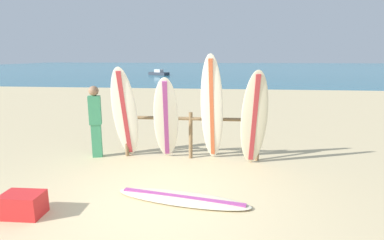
{
  "coord_description": "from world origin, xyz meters",
  "views": [
    {
      "loc": [
        1.15,
        -4.51,
        2.41
      ],
      "look_at": [
        0.37,
        2.75,
        0.87
      ],
      "focal_mm": 28.64,
      "sensor_mm": 36.0,
      "label": 1
    }
  ],
  "objects_px": {
    "surfboard_lying_on_sand": "(182,198)",
    "cooler_box": "(23,205)",
    "surfboard_leaning_center_left": "(212,110)",
    "surfboard_leaning_far_left": "(125,114)",
    "surfboard_leaning_center": "(254,119)",
    "surfboard_leaning_left": "(166,120)",
    "beachgoer_standing": "(95,119)",
    "small_boat_offshore": "(159,73)",
    "surfboard_rack": "(191,128)"
  },
  "relations": [
    {
      "from": "surfboard_leaning_center_left",
      "to": "small_boat_offshore",
      "type": "distance_m",
      "value": 32.3
    },
    {
      "from": "surfboard_leaning_center",
      "to": "cooler_box",
      "type": "height_order",
      "value": "surfboard_leaning_center"
    },
    {
      "from": "surfboard_leaning_center",
      "to": "surfboard_lying_on_sand",
      "type": "distance_m",
      "value": 2.45
    },
    {
      "from": "beachgoer_standing",
      "to": "surfboard_leaning_far_left",
      "type": "bearing_deg",
      "value": -9.25
    },
    {
      "from": "surfboard_leaning_far_left",
      "to": "surfboard_leaning_center",
      "type": "height_order",
      "value": "surfboard_leaning_far_left"
    },
    {
      "from": "cooler_box",
      "to": "surfboard_leaning_far_left",
      "type": "bearing_deg",
      "value": 72.49
    },
    {
      "from": "surfboard_leaning_left",
      "to": "surfboard_lying_on_sand",
      "type": "distance_m",
      "value": 2.23
    },
    {
      "from": "surfboard_leaning_far_left",
      "to": "cooler_box",
      "type": "bearing_deg",
      "value": -105.86
    },
    {
      "from": "surfboard_lying_on_sand",
      "to": "cooler_box",
      "type": "xyz_separation_m",
      "value": [
        -2.35,
        -0.76,
        0.14
      ]
    },
    {
      "from": "surfboard_rack",
      "to": "beachgoer_standing",
      "type": "relative_size",
      "value": 1.88
    },
    {
      "from": "surfboard_rack",
      "to": "cooler_box",
      "type": "distance_m",
      "value": 3.76
    },
    {
      "from": "surfboard_leaning_center",
      "to": "surfboard_leaning_center_left",
      "type": "bearing_deg",
      "value": 171.08
    },
    {
      "from": "surfboard_rack",
      "to": "surfboard_leaning_center_left",
      "type": "height_order",
      "value": "surfboard_leaning_center_left"
    },
    {
      "from": "surfboard_rack",
      "to": "small_boat_offshore",
      "type": "relative_size",
      "value": 1.16
    },
    {
      "from": "surfboard_leaning_center_left",
      "to": "beachgoer_standing",
      "type": "height_order",
      "value": "surfboard_leaning_center_left"
    },
    {
      "from": "surfboard_rack",
      "to": "surfboard_leaning_far_left",
      "type": "xyz_separation_m",
      "value": [
        -1.49,
        -0.27,
        0.36
      ]
    },
    {
      "from": "surfboard_leaning_center",
      "to": "small_boat_offshore",
      "type": "height_order",
      "value": "surfboard_leaning_center"
    },
    {
      "from": "surfboard_rack",
      "to": "surfboard_leaning_center",
      "type": "relative_size",
      "value": 1.51
    },
    {
      "from": "surfboard_rack",
      "to": "surfboard_lying_on_sand",
      "type": "xyz_separation_m",
      "value": [
        0.1,
        -2.2,
        -0.7
      ]
    },
    {
      "from": "surfboard_lying_on_sand",
      "to": "surfboard_leaning_center",
      "type": "bearing_deg",
      "value": 53.42
    },
    {
      "from": "surfboard_lying_on_sand",
      "to": "small_boat_offshore",
      "type": "bearing_deg",
      "value": 102.87
    },
    {
      "from": "surfboard_leaning_left",
      "to": "beachgoer_standing",
      "type": "relative_size",
      "value": 1.15
    },
    {
      "from": "surfboard_leaning_left",
      "to": "beachgoer_standing",
      "type": "bearing_deg",
      "value": 175.3
    },
    {
      "from": "surfboard_leaning_center_left",
      "to": "small_boat_offshore",
      "type": "xyz_separation_m",
      "value": [
        -7.99,
        31.28,
        -0.98
      ]
    },
    {
      "from": "surfboard_leaning_left",
      "to": "surfboard_leaning_center",
      "type": "xyz_separation_m",
      "value": [
        1.95,
        -0.13,
        0.08
      ]
    },
    {
      "from": "surfboard_leaning_center_left",
      "to": "cooler_box",
      "type": "bearing_deg",
      "value": -135.78
    },
    {
      "from": "surfboard_rack",
      "to": "surfboard_leaning_center_left",
      "type": "relative_size",
      "value": 1.31
    },
    {
      "from": "surfboard_leaning_center_left",
      "to": "beachgoer_standing",
      "type": "distance_m",
      "value": 2.78
    },
    {
      "from": "surfboard_rack",
      "to": "surfboard_leaning_far_left",
      "type": "distance_m",
      "value": 1.55
    },
    {
      "from": "surfboard_leaning_far_left",
      "to": "surfboard_leaning_left",
      "type": "distance_m",
      "value": 0.96
    },
    {
      "from": "surfboard_leaning_far_left",
      "to": "surfboard_lying_on_sand",
      "type": "height_order",
      "value": "surfboard_leaning_far_left"
    },
    {
      "from": "surfboard_lying_on_sand",
      "to": "cooler_box",
      "type": "bearing_deg",
      "value": -162.11
    },
    {
      "from": "surfboard_leaning_center_left",
      "to": "cooler_box",
      "type": "xyz_separation_m",
      "value": [
        -2.76,
        -2.68,
        -1.05
      ]
    },
    {
      "from": "surfboard_rack",
      "to": "surfboard_leaning_far_left",
      "type": "relative_size",
      "value": 1.47
    },
    {
      "from": "surfboard_leaning_far_left",
      "to": "surfboard_lying_on_sand",
      "type": "relative_size",
      "value": 0.91
    },
    {
      "from": "surfboard_leaning_center_left",
      "to": "surfboard_lying_on_sand",
      "type": "distance_m",
      "value": 2.3
    },
    {
      "from": "surfboard_leaning_far_left",
      "to": "surfboard_leaning_center_left",
      "type": "relative_size",
      "value": 0.89
    },
    {
      "from": "surfboard_lying_on_sand",
      "to": "surfboard_leaning_left",
      "type": "bearing_deg",
      "value": 108.23
    },
    {
      "from": "beachgoer_standing",
      "to": "surfboard_rack",
      "type": "bearing_deg",
      "value": 3.77
    },
    {
      "from": "surfboard_leaning_center_left",
      "to": "surfboard_leaning_far_left",
      "type": "bearing_deg",
      "value": 179.9
    },
    {
      "from": "surfboard_leaning_left",
      "to": "surfboard_leaning_center_left",
      "type": "relative_size",
      "value": 0.8
    },
    {
      "from": "surfboard_leaning_far_left",
      "to": "small_boat_offshore",
      "type": "distance_m",
      "value": 31.85
    },
    {
      "from": "surfboard_leaning_far_left",
      "to": "surfboard_lying_on_sand",
      "type": "distance_m",
      "value": 2.71
    },
    {
      "from": "small_boat_offshore",
      "to": "surfboard_leaning_center_left",
      "type": "bearing_deg",
      "value": -75.66
    },
    {
      "from": "surfboard_rack",
      "to": "surfboard_lying_on_sand",
      "type": "bearing_deg",
      "value": -87.37
    },
    {
      "from": "small_boat_offshore",
      "to": "surfboard_leaning_center",
      "type": "bearing_deg",
      "value": -74.17
    },
    {
      "from": "surfboard_leaning_center",
      "to": "surfboard_lying_on_sand",
      "type": "bearing_deg",
      "value": -126.58
    },
    {
      "from": "surfboard_lying_on_sand",
      "to": "cooler_box",
      "type": "distance_m",
      "value": 2.47
    },
    {
      "from": "surfboard_leaning_center_left",
      "to": "surfboard_lying_on_sand",
      "type": "bearing_deg",
      "value": -101.9
    },
    {
      "from": "beachgoer_standing",
      "to": "surfboard_leaning_center_left",
      "type": "bearing_deg",
      "value": -2.67
    }
  ]
}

